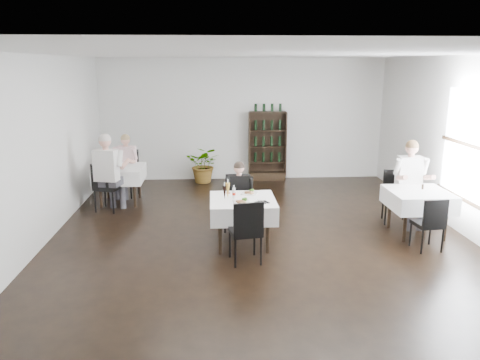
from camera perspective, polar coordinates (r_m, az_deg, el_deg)
The scene contains 24 objects.
room_shell at distance 7.26m, azimuth 2.69°, elevation 3.25°, with size 9.00×9.00×9.00m.
window_right at distance 8.38m, azimuth 27.12°, elevation 3.16°, with size 0.06×2.30×1.85m.
wine_shelf at distance 11.66m, azimuth 3.35°, elevation 4.08°, with size 0.90×0.28×1.75m.
main_table at distance 7.45m, azimuth 0.32°, elevation -3.43°, with size 1.03×1.03×0.77m.
left_table at distance 10.04m, azimuth -14.45°, elevation 0.70°, with size 0.98×0.98×0.77m.
right_table at distance 8.47m, azimuth 20.90°, elevation -2.23°, with size 0.98×0.98×0.77m.
potted_tree at distance 11.49m, azimuth -4.37°, elevation 1.90°, with size 0.81×0.70×0.90m, color #1F591E.
main_chair_far at distance 8.23m, azimuth -0.33°, elevation -2.28°, with size 0.50×0.50×0.96m.
main_chair_near at distance 6.78m, azimuth 0.80°, elevation -5.88°, with size 0.50×0.51×0.96m.
left_chair_far at distance 10.62m, azimuth -13.63°, elevation 1.25°, with size 0.56×0.57×1.02m.
left_chair_near at distance 9.52m, azimuth -16.05°, elevation -0.50°, with size 0.56×0.56×0.98m.
right_chair_far at distance 9.07m, azimuth 18.41°, elevation -1.49°, with size 0.52×0.52×0.95m.
right_chair_near at distance 7.82m, azimuth 22.21°, elevation -4.65°, with size 0.44×0.44×0.86m.
diner_main at distance 7.98m, azimuth -0.09°, elevation -1.49°, with size 0.47×0.46×1.25m.
diner_left_far at distance 10.47m, azimuth -13.81°, elevation 2.28°, with size 0.57×0.61×1.38m.
diner_left_near at distance 9.35m, azimuth -15.73°, elevation 1.52°, with size 0.65×0.69×1.58m.
diner_right_far at distance 8.85m, azimuth 20.13°, elevation 0.37°, with size 0.58×0.58×1.55m.
plate_far at distance 7.69m, azimuth 1.18°, elevation -1.58°, with size 0.31×0.31×0.07m.
plate_near at distance 7.20m, azimuth 0.25°, elevation -2.68°, with size 0.28×0.28×0.08m.
pilsner_dark at distance 7.36m, azimuth -1.89°, elevation -1.53°, with size 0.06×0.06×0.28m.
pilsner_lager at distance 7.41m, azimuth -1.50°, elevation -1.29°, with size 0.07×0.07×0.32m.
coke_bottle at distance 7.43m, azimuth -0.75°, elevation -1.59°, with size 0.05×0.05×0.21m.
napkin_cutlery at distance 7.22m, azimuth 2.70°, elevation -2.73°, with size 0.23×0.21×0.02m.
pepper_mill at distance 8.56m, azimuth 21.38°, elevation -0.77°, with size 0.04×0.04×0.09m, color black.
Camera 1 is at (-0.77, -7.09, 2.85)m, focal length 35.00 mm.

